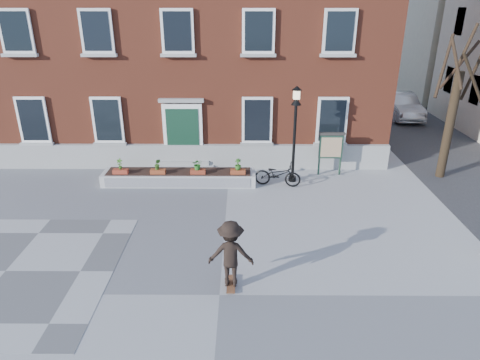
{
  "coord_description": "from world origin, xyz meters",
  "views": [
    {
      "loc": [
        0.58,
        -8.9,
        6.96
      ],
      "look_at": [
        0.5,
        4.0,
        1.5
      ],
      "focal_mm": 32.0,
      "sensor_mm": 36.0,
      "label": 1
    }
  ],
  "objects_px": {
    "bicycle": "(278,174)",
    "notice_board": "(331,147)",
    "lamp_post": "(295,121)",
    "skateboarder": "(231,254)",
    "parked_car": "(401,105)"
  },
  "relations": [
    {
      "from": "bicycle",
      "to": "notice_board",
      "type": "xyz_separation_m",
      "value": [
        2.31,
        1.19,
        0.78
      ]
    },
    {
      "from": "lamp_post",
      "to": "skateboarder",
      "type": "distance_m",
      "value": 7.62
    },
    {
      "from": "skateboarder",
      "to": "bicycle",
      "type": "bearing_deg",
      "value": 75.48
    },
    {
      "from": "lamp_post",
      "to": "notice_board",
      "type": "bearing_deg",
      "value": 23.27
    },
    {
      "from": "lamp_post",
      "to": "parked_car",
      "type": "bearing_deg",
      "value": 52.71
    },
    {
      "from": "bicycle",
      "to": "lamp_post",
      "type": "xyz_separation_m",
      "value": [
        0.66,
        0.48,
        2.05
      ]
    },
    {
      "from": "parked_car",
      "to": "lamp_post",
      "type": "distance_m",
      "value": 13.24
    },
    {
      "from": "parked_car",
      "to": "skateboarder",
      "type": "bearing_deg",
      "value": -120.83
    },
    {
      "from": "bicycle",
      "to": "parked_car",
      "type": "bearing_deg",
      "value": -27.26
    },
    {
      "from": "bicycle",
      "to": "skateboarder",
      "type": "height_order",
      "value": "skateboarder"
    },
    {
      "from": "parked_car",
      "to": "skateboarder",
      "type": "distance_m",
      "value": 20.33
    },
    {
      "from": "bicycle",
      "to": "lamp_post",
      "type": "relative_size",
      "value": 0.47
    },
    {
      "from": "skateboarder",
      "to": "notice_board",
      "type": "bearing_deg",
      "value": 62.73
    },
    {
      "from": "parked_car",
      "to": "notice_board",
      "type": "relative_size",
      "value": 2.51
    },
    {
      "from": "skateboarder",
      "to": "lamp_post",
      "type": "bearing_deg",
      "value": 71.53
    }
  ]
}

